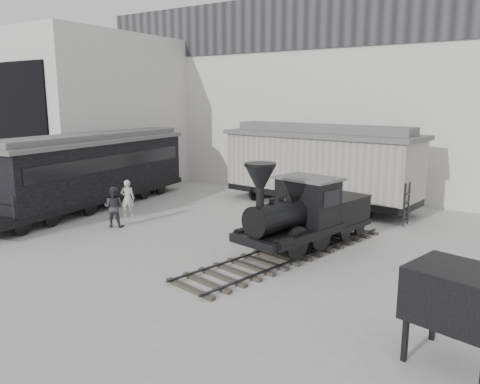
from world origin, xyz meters
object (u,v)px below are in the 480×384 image
Objects in this scene: boxcar at (319,164)px; coal_hopper at (460,303)px; visitor_b at (114,207)px; passenger_coach at (93,170)px; locomotive at (302,218)px; visitor_a at (128,199)px.

coal_hopper is at bearing -48.45° from boxcar.
boxcar is 5.97× the size of visitor_b.
visitor_b is 14.33m from coal_hopper.
passenger_coach is 7.45× the size of visitor_b.
boxcar is (-2.34, 7.02, 0.95)m from locomotive.
locomotive is 7.46m from boxcar.
boxcar is at bearing -148.95° from visitor_b.
visitor_b is 0.79× the size of coal_hopper.
coal_hopper is (8.12, -12.07, -0.83)m from boxcar.
locomotive is 7.68m from coal_hopper.
locomotive is 0.91× the size of boxcar.
coal_hopper is at bearing -24.17° from passenger_coach.
passenger_coach is 5.89× the size of coal_hopper.
locomotive reaches higher than coal_hopper.
locomotive reaches higher than visitor_b.
visitor_a is at bearing -125.30° from boxcar.
passenger_coach is at bearing 176.29° from coal_hopper.
passenger_coach reaches higher than visitor_b.
passenger_coach is (-9.33, -6.28, -0.27)m from boxcar.
locomotive is at bearing -63.96° from boxcar.
visitor_a is 1.01× the size of visitor_b.
boxcar reaches higher than locomotive.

